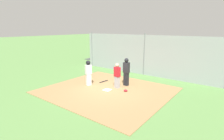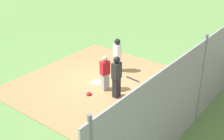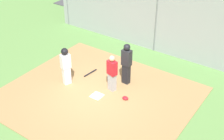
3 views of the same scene
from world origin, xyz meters
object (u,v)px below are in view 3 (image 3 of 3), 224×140
Objects in this scene: catcher at (112,73)px; parked_car_red at (155,2)px; catcher_mask at (125,98)px; baseball_bat at (90,73)px; runner at (66,64)px; home_plate at (97,96)px; umpire at (126,63)px.

catcher is 0.37× the size of parked_car_red.
catcher is 1.13m from catcher_mask.
catcher reaches higher than catcher_mask.
baseball_bat is at bearing -16.80° from catcher_mask.
parked_car_red is (0.96, -9.55, -0.36)m from runner.
baseball_bat is at bearing -91.64° from catcher.
catcher_mask is at bearing 88.20° from catcher.
baseball_bat is at bearing -42.84° from home_plate.
runner is at bearing -53.86° from catcher.
parked_car_red is at bearing -68.56° from catcher_mask.
home_plate is at bearing 23.85° from catcher_mask.
home_plate is 0.28× the size of catcher.
umpire reaches higher than home_plate.
catcher is 0.79m from umpire.
catcher reaches higher than home_plate.
catcher reaches higher than baseball_bat.
catcher is (-0.24, -0.70, 0.81)m from home_plate.
umpire is at bearing 106.35° from baseball_bat.
runner is 6.91× the size of catcher_mask.
runner is 1.50m from baseball_bat.
parked_car_red is (2.77, -8.86, -0.23)m from catcher.
catcher is 1.74m from baseball_bat.
home_plate is at bearing 103.26° from parked_car_red.
parked_car_red is at bearing -165.28° from baseball_bat.
catcher is at bearing 41.68° from runner.
home_plate is at bearing 53.17° from baseball_bat.
umpire reaches higher than catcher.
umpire is 1.94m from baseball_bat.
runner is at bearing 9.85° from catcher_mask.
umpire is 8.64m from parked_car_red.
home_plate is at bearing -3.90° from catcher.
umpire reaches higher than baseball_bat.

